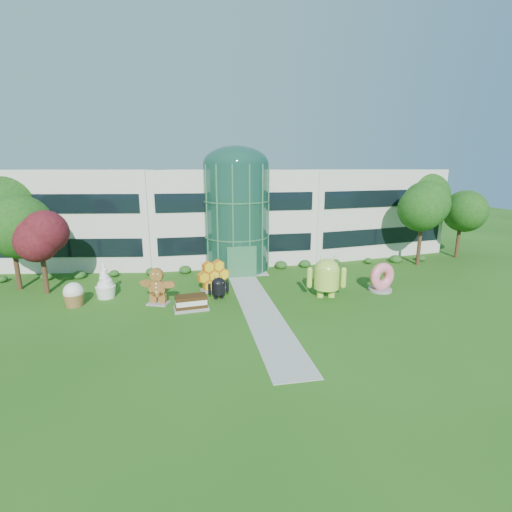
{
  "coord_description": "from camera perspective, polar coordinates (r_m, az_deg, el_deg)",
  "views": [
    {
      "loc": [
        -4.73,
        -22.34,
        9.46
      ],
      "look_at": [
        0.7,
        6.0,
        2.6
      ],
      "focal_mm": 26.0,
      "sensor_mm": 36.0,
      "label": 1
    }
  ],
  "objects": [
    {
      "name": "cupcake",
      "position": [
        29.02,
        -26.25,
        -5.3
      ],
      "size": [
        1.7,
        1.7,
        1.72
      ],
      "primitive_type": null,
      "rotation": [
        0.0,
        0.0,
        -0.21
      ],
      "color": "white",
      "rests_on": "ground"
    },
    {
      "name": "tree_red",
      "position": [
        32.37,
        -30.02,
        0.04
      ],
      "size": [
        4.0,
        4.0,
        6.0
      ],
      "primitive_type": null,
      "color": "#3F0C14",
      "rests_on": "ground"
    },
    {
      "name": "donut",
      "position": [
        30.68,
        18.68,
        -3.03
      ],
      "size": [
        2.44,
        1.58,
        2.34
      ],
      "primitive_type": null,
      "rotation": [
        0.0,
        0.0,
        0.24
      ],
      "color": "#F15B7B",
      "rests_on": "ground"
    },
    {
      "name": "building",
      "position": [
        40.9,
        -4.16,
        6.59
      ],
      "size": [
        46.0,
        15.0,
        9.3
      ],
      "primitive_type": null,
      "color": "beige",
      "rests_on": "ground"
    },
    {
      "name": "android_black",
      "position": [
        27.61,
        -5.79,
        -4.66
      ],
      "size": [
        1.83,
        1.39,
        1.89
      ],
      "primitive_type": null,
      "rotation": [
        0.0,
        0.0,
        0.18
      ],
      "color": "black",
      "rests_on": "ground"
    },
    {
      "name": "trees_backdrop",
      "position": [
        36.04,
        -3.21,
        4.96
      ],
      "size": [
        52.0,
        8.0,
        8.4
      ],
      "primitive_type": null,
      "color": "#164110",
      "rests_on": "ground"
    },
    {
      "name": "froyo",
      "position": [
        29.77,
        -22.23,
        -3.51
      ],
      "size": [
        1.97,
        1.97,
        2.66
      ],
      "primitive_type": null,
      "rotation": [
        0.0,
        0.0,
        -0.33
      ],
      "color": "white",
      "rests_on": "ground"
    },
    {
      "name": "gingerbread",
      "position": [
        27.16,
        -14.93,
        -4.49
      ],
      "size": [
        3.11,
        2.1,
        2.68
      ],
      "primitive_type": null,
      "rotation": [
        0.0,
        0.0,
        -0.37
      ],
      "color": "brown",
      "rests_on": "ground"
    },
    {
      "name": "atrium",
      "position": [
        34.96,
        -3.0,
        5.86
      ],
      "size": [
        6.0,
        6.0,
        9.8
      ],
      "primitive_type": "cylinder",
      "color": "#194738",
      "rests_on": "ground"
    },
    {
      "name": "ground",
      "position": [
        24.72,
        1.03,
        -9.13
      ],
      "size": [
        140.0,
        140.0,
        0.0
      ],
      "primitive_type": "plane",
      "color": "#215114",
      "rests_on": "ground"
    },
    {
      "name": "walkway",
      "position": [
        26.53,
        0.14,
        -7.47
      ],
      "size": [
        2.4,
        20.0,
        0.04
      ],
      "primitive_type": "cube",
      "color": "#9E9E93",
      "rests_on": "ground"
    },
    {
      "name": "honeycomb",
      "position": [
        29.42,
        -6.56,
        -3.2
      ],
      "size": [
        3.0,
        2.03,
        2.22
      ],
      "primitive_type": null,
      "rotation": [
        0.0,
        0.0,
        0.4
      ],
      "color": "yellow",
      "rests_on": "ground"
    },
    {
      "name": "android_green",
      "position": [
        28.08,
        10.81,
        -2.86
      ],
      "size": [
        3.39,
        2.6,
        3.46
      ],
      "primitive_type": null,
      "rotation": [
        0.0,
        0.0,
        -0.2
      ],
      "color": "#A9D143",
      "rests_on": "ground"
    },
    {
      "name": "ice_cream_sandwich",
      "position": [
        25.84,
        -9.96,
        -7.09
      ],
      "size": [
        2.45,
        1.43,
        1.04
      ],
      "primitive_type": null,
      "rotation": [
        0.0,
        0.0,
        0.12
      ],
      "color": "black",
      "rests_on": "ground"
    }
  ]
}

